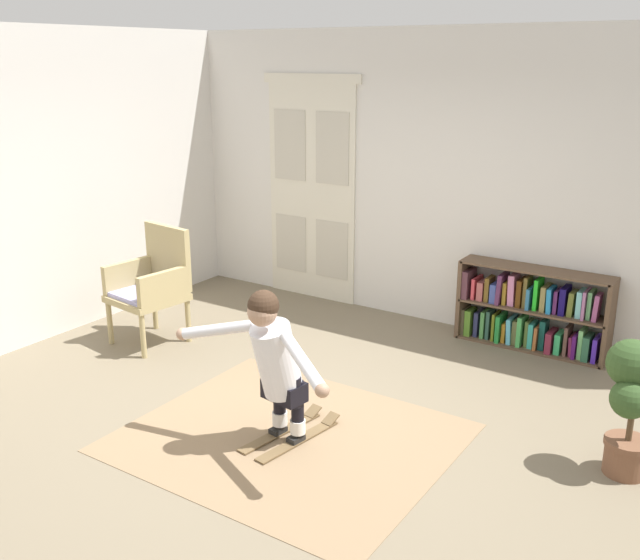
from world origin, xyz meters
The scene contains 10 objects.
ground_plane centered at (0.00, 0.00, 0.00)m, with size 7.20×7.20×0.00m, color #726651.
back_wall centered at (0.00, 2.60, 1.45)m, with size 6.00×0.10×2.90m, color silver.
side_wall_left centered at (-3.00, 0.40, 1.45)m, with size 0.10×6.00×2.90m, color silver.
double_door centered at (-1.53, 2.54, 1.23)m, with size 1.22×0.05×2.45m.
rug centered at (0.12, -0.21, 0.00)m, with size 2.24×1.92×0.01m, color #866C4F.
bookshelf centered at (1.02, 2.39, 0.35)m, with size 1.39×0.30×0.78m.
wicker_chair centered at (-2.03, 0.60, 0.58)m, with size 0.67×0.67×1.10m.
potted_plant centered at (2.21, 0.65, 0.55)m, with size 0.37×0.40×0.92m.
skis_pair centered at (0.13, -0.18, 0.02)m, with size 0.39×0.82×0.07m.
person_skier centered at (0.10, -0.34, 0.67)m, with size 1.43×0.65×1.10m.
Camera 1 is at (2.83, -3.92, 2.63)m, focal length 40.31 mm.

